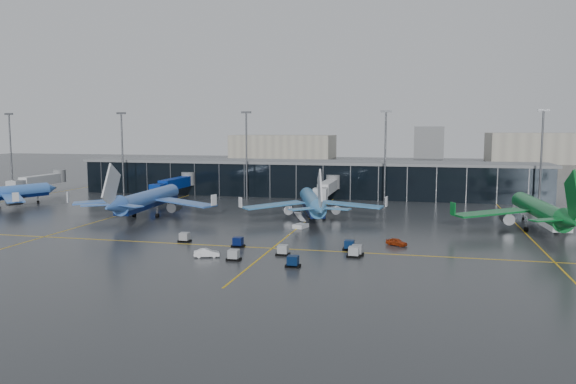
% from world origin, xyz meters
% --- Properties ---
extents(ground, '(600.00, 600.00, 0.00)m').
position_xyz_m(ground, '(0.00, 0.00, 0.00)').
color(ground, '#282B2D').
rests_on(ground, ground).
extents(terminal_pier, '(142.00, 17.00, 10.70)m').
position_xyz_m(terminal_pier, '(0.00, 62.00, 5.42)').
color(terminal_pier, black).
rests_on(terminal_pier, ground).
extents(jet_bridges, '(94.00, 27.50, 7.20)m').
position_xyz_m(jet_bridges, '(-35.00, 42.99, 4.55)').
color(jet_bridges, '#595B60').
rests_on(jet_bridges, ground).
extents(flood_masts, '(203.00, 0.50, 25.50)m').
position_xyz_m(flood_masts, '(5.00, 50.00, 13.81)').
color(flood_masts, '#595B60').
rests_on(flood_masts, ground).
extents(distant_hangars, '(260.00, 71.00, 22.00)m').
position_xyz_m(distant_hangars, '(49.94, 270.08, 8.79)').
color(distant_hangars, '#B2AD99').
rests_on(distant_hangars, ground).
extents(taxi_lines, '(220.00, 120.00, 0.02)m').
position_xyz_m(taxi_lines, '(10.00, 10.61, 0.01)').
color(taxi_lines, gold).
rests_on(taxi_lines, ground).
extents(airliner_arkefly, '(39.69, 44.34, 12.77)m').
position_xyz_m(airliner_arkefly, '(-27.68, 13.39, 6.39)').
color(airliner_arkefly, '#3A69BE').
rests_on(airliner_arkefly, ground).
extents(airliner_klm_near, '(43.20, 46.43, 11.86)m').
position_xyz_m(airliner_klm_near, '(10.46, 18.73, 5.93)').
color(airliner_klm_near, '#397FBD').
rests_on(airliner_klm_near, ground).
extents(airliner_aer_lingus, '(39.77, 44.51, 12.90)m').
position_xyz_m(airliner_aer_lingus, '(58.12, 14.09, 6.45)').
color(airliner_aer_lingus, '#0C6929').
rests_on(airliner_aer_lingus, ground).
extents(baggage_carts, '(33.92, 15.18, 1.70)m').
position_xyz_m(baggage_carts, '(13.13, -18.68, 0.76)').
color(baggage_carts, black).
rests_on(baggage_carts, ground).
extents(mobile_airstair, '(3.07, 3.72, 3.45)m').
position_xyz_m(mobile_airstair, '(10.59, 5.81, 0.77)').
color(mobile_airstair, white).
rests_on(mobile_airstair, ground).
extents(service_van_red, '(4.10, 3.21, 1.31)m').
position_xyz_m(service_van_red, '(30.73, -7.80, 0.65)').
color(service_van_red, '#9A2C0B').
rests_on(service_van_red, ground).
extents(service_van_white, '(4.35, 2.75, 1.36)m').
position_xyz_m(service_van_white, '(1.47, -23.85, 0.68)').
color(service_van_white, white).
rests_on(service_van_white, ground).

